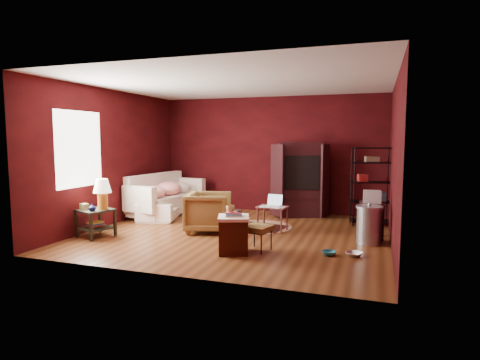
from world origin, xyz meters
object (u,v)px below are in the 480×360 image
object	(u,v)px
sofa	(165,199)
side_table	(99,202)
laptop_desk	(273,209)
wire_shelving	(372,183)
hamper	(234,234)
tv_armoire	(300,178)
armchair	(208,210)

from	to	relation	value
sofa	side_table	bearing A→B (deg)	163.41
laptop_desk	wire_shelving	size ratio (longest dim) A/B	0.43
laptop_desk	side_table	bearing A→B (deg)	-145.08
side_table	laptop_desk	bearing A→B (deg)	27.71
hamper	sofa	bearing A→B (deg)	137.06
hamper	tv_armoire	size ratio (longest dim) A/B	0.39
side_table	tv_armoire	size ratio (longest dim) A/B	0.63
armchair	side_table	world-z (taller)	side_table
armchair	hamper	size ratio (longest dim) A/B	1.25
armchair	sofa	bearing A→B (deg)	39.10
hamper	armchair	bearing A→B (deg)	128.27
armchair	tv_armoire	xyz separation A→B (m)	(1.37, 2.09, 0.47)
tv_armoire	wire_shelving	xyz separation A→B (m)	(1.58, -0.46, -0.00)
side_table	armchair	bearing A→B (deg)	30.91
armchair	laptop_desk	distance (m)	1.25
wire_shelving	tv_armoire	bearing A→B (deg)	149.35
armchair	tv_armoire	distance (m)	2.55
hamper	tv_armoire	bearing A→B (deg)	82.68
sofa	side_table	size ratio (longest dim) A/B	1.86
armchair	laptop_desk	bearing A→B (deg)	-82.06
hamper	laptop_desk	xyz separation A→B (m)	(0.20, 1.68, 0.13)
sofa	tv_armoire	distance (m)	3.17
armchair	wire_shelving	xyz separation A→B (m)	(2.96, 1.63, 0.47)
armchair	side_table	size ratio (longest dim) A/B	0.79
sofa	side_table	world-z (taller)	side_table
sofa	tv_armoire	world-z (taller)	tv_armoire
side_table	sofa	bearing A→B (deg)	87.61
sofa	side_table	distance (m)	2.24
armchair	side_table	bearing A→B (deg)	106.29
laptop_desk	tv_armoire	size ratio (longest dim) A/B	0.41
sofa	armchair	size ratio (longest dim) A/B	2.37
hamper	laptop_desk	world-z (taller)	laptop_desk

